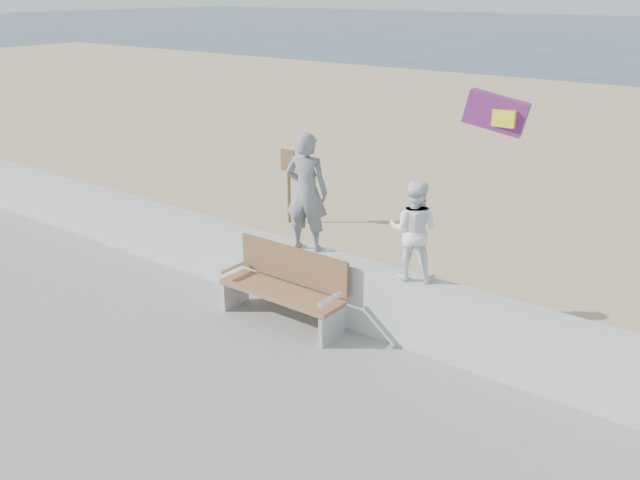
# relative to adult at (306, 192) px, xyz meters

# --- Properties ---
(ground) EXTENTS (220.00, 220.00, 0.00)m
(ground) POSITION_rel_adult_xyz_m (0.18, -2.00, -1.89)
(ground) COLOR #2C4059
(ground) RESTS_ON ground
(sand) EXTENTS (90.00, 40.00, 0.08)m
(sand) POSITION_rel_adult_xyz_m (0.18, 7.00, -1.85)
(sand) COLOR tan
(sand) RESTS_ON ground
(seawall) EXTENTS (30.00, 0.35, 0.90)m
(seawall) POSITION_rel_adult_xyz_m (0.18, 0.00, -1.26)
(seawall) COLOR beige
(seawall) RESTS_ON boardwalk
(adult) EXTENTS (0.67, 0.54, 1.61)m
(adult) POSITION_rel_adult_xyz_m (0.00, 0.00, 0.00)
(adult) COLOR gray
(adult) RESTS_ON seawall
(child) EXTENTS (0.73, 0.65, 1.24)m
(child) POSITION_rel_adult_xyz_m (1.63, 0.00, -0.19)
(child) COLOR white
(child) RESTS_ON seawall
(bench) EXTENTS (1.80, 0.57, 1.00)m
(bench) POSITION_rel_adult_xyz_m (-0.02, -0.45, -1.20)
(bench) COLOR #9A6843
(bench) RESTS_ON boardwalk
(parafoil_kite) EXTENTS (0.92, 0.42, 0.62)m
(parafoil_kite) POSITION_rel_adult_xyz_m (1.71, 2.06, 0.93)
(parafoil_kite) COLOR red
(parafoil_kite) RESTS_ON ground
(sign) EXTENTS (0.32, 0.07, 1.46)m
(sign) POSITION_rel_adult_xyz_m (-2.73, 2.91, -0.94)
(sign) COLOR brown
(sign) RESTS_ON sand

